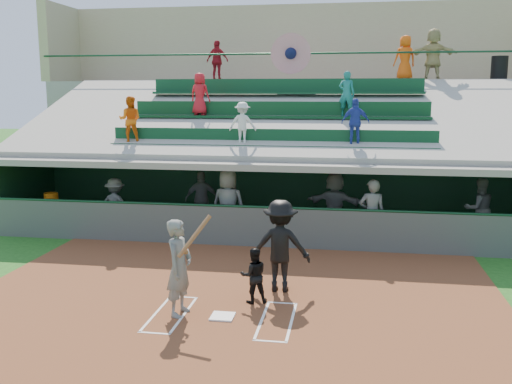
% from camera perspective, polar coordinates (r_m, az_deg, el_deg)
% --- Properties ---
extents(ground, '(100.00, 100.00, 0.00)m').
position_cam_1_polar(ground, '(10.98, -3.36, -12.48)').
color(ground, '#1D5417').
rests_on(ground, ground).
extents(dirt_slab, '(11.00, 9.00, 0.02)m').
position_cam_1_polar(dirt_slab, '(11.43, -2.81, -11.49)').
color(dirt_slab, brown).
rests_on(dirt_slab, ground).
extents(home_plate, '(0.43, 0.43, 0.03)m').
position_cam_1_polar(home_plate, '(10.96, -3.37, -12.31)').
color(home_plate, white).
rests_on(home_plate, dirt_slab).
extents(batters_box_chalk, '(2.65, 1.85, 0.01)m').
position_cam_1_polar(batters_box_chalk, '(10.97, -3.37, -12.37)').
color(batters_box_chalk, white).
rests_on(batters_box_chalk, dirt_slab).
extents(dugout_floor, '(16.00, 3.50, 0.04)m').
position_cam_1_polar(dugout_floor, '(17.30, 1.53, -3.95)').
color(dugout_floor, gray).
rests_on(dugout_floor, ground).
extents(concourse_slab, '(20.00, 3.00, 4.60)m').
position_cam_1_polar(concourse_slab, '(23.57, 3.79, 5.39)').
color(concourse_slab, gray).
rests_on(concourse_slab, ground).
extents(grandstand, '(20.40, 10.40, 7.80)m').
position_cam_1_polar(grandstand, '(20.62, 2.96, 4.62)').
color(grandstand, '#4D524D').
rests_on(grandstand, ground).
extents(batter_at_plate, '(0.90, 0.79, 1.95)m').
position_cam_1_polar(batter_at_plate, '(10.88, -7.67, -7.45)').
color(batter_at_plate, '#5C5F5A').
rests_on(batter_at_plate, dirt_slab).
extents(catcher, '(0.66, 0.58, 1.12)m').
position_cam_1_polar(catcher, '(11.48, -0.23, -8.33)').
color(catcher, black).
rests_on(catcher, dirt_slab).
extents(home_umpire, '(1.28, 0.76, 1.95)m').
position_cam_1_polar(home_umpire, '(12.05, 2.44, -5.39)').
color(home_umpire, black).
rests_on(home_umpire, dirt_slab).
extents(dugout_bench, '(13.25, 0.89, 0.40)m').
position_cam_1_polar(dugout_bench, '(18.58, 2.19, -2.28)').
color(dugout_bench, olive).
rests_on(dugout_bench, dugout_floor).
extents(white_table, '(0.79, 0.60, 0.68)m').
position_cam_1_polar(white_table, '(18.65, -19.55, -2.37)').
color(white_table, silver).
rests_on(white_table, dugout_floor).
extents(water_cooler, '(0.42, 0.42, 0.42)m').
position_cam_1_polar(water_cooler, '(18.51, -19.79, -0.73)').
color(water_cooler, orange).
rests_on(water_cooler, white_table).
extents(dugout_player_a, '(1.09, 0.68, 1.62)m').
position_cam_1_polar(dugout_player_a, '(17.50, -13.88, -1.29)').
color(dugout_player_a, '#52544F').
rests_on(dugout_player_a, dugout_floor).
extents(dugout_player_b, '(1.10, 0.65, 1.76)m').
position_cam_1_polar(dugout_player_b, '(17.65, -5.43, -0.73)').
color(dugout_player_b, '#565954').
rests_on(dugout_player_b, dugout_floor).
extents(dugout_player_c, '(1.06, 0.77, 1.99)m').
position_cam_1_polar(dugout_player_c, '(16.17, -2.80, -1.26)').
color(dugout_player_c, '#5B5E59').
rests_on(dugout_player_c, dugout_floor).
extents(dugout_player_d, '(1.83, 0.93, 1.88)m').
position_cam_1_polar(dugout_player_d, '(16.62, 7.88, -1.23)').
color(dugout_player_d, '#60625C').
rests_on(dugout_player_d, dugout_floor).
extents(dugout_player_e, '(0.72, 0.51, 1.88)m').
position_cam_1_polar(dugout_player_e, '(15.47, 11.51, -2.18)').
color(dugout_player_e, '#52544F').
rests_on(dugout_player_e, dugout_floor).
extents(dugout_player_f, '(0.97, 0.82, 1.75)m').
position_cam_1_polar(dugout_player_f, '(17.37, 21.41, -1.56)').
color(dugout_player_f, '#5A5C57').
rests_on(dugout_player_f, dugout_floor).
extents(trash_bin, '(0.59, 0.59, 0.88)m').
position_cam_1_polar(trash_bin, '(23.26, 23.15, 11.31)').
color(trash_bin, black).
rests_on(trash_bin, concourse_slab).
extents(concourse_staff_a, '(1.01, 0.61, 1.61)m').
position_cam_1_polar(concourse_staff_a, '(23.44, -3.88, 12.96)').
color(concourse_staff_a, '#A4121C').
rests_on(concourse_staff_a, concourse_slab).
extents(concourse_staff_b, '(0.92, 0.73, 1.65)m').
position_cam_1_polar(concourse_staff_b, '(22.45, 14.66, 12.84)').
color(concourse_staff_b, '#EC550D').
rests_on(concourse_staff_b, concourse_slab).
extents(concourse_staff_c, '(1.77, 0.75, 1.85)m').
position_cam_1_polar(concourse_staff_c, '(22.34, 17.29, 13.00)').
color(concourse_staff_c, tan).
rests_on(concourse_staff_c, concourse_slab).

